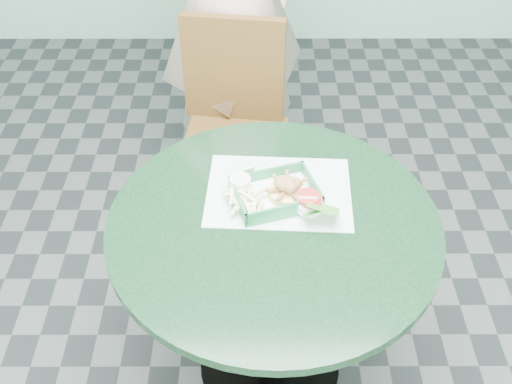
{
  "coord_description": "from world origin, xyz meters",
  "views": [
    {
      "loc": [
        -0.05,
        -1.2,
        1.98
      ],
      "look_at": [
        -0.05,
        0.1,
        0.79
      ],
      "focal_mm": 42.0,
      "sensor_mm": 36.0,
      "label": 1
    }
  ],
  "objects_px": {
    "cafe_table": "(273,264)",
    "food_basket": "(275,201)",
    "dining_chair": "(234,118)",
    "sauce_ramekin": "(244,180)",
    "crab_sandwich": "(287,194)"
  },
  "relations": [
    {
      "from": "crab_sandwich",
      "to": "sauce_ramekin",
      "type": "relative_size",
      "value": 1.8
    },
    {
      "from": "dining_chair",
      "to": "crab_sandwich",
      "type": "distance_m",
      "value": 0.82
    },
    {
      "from": "dining_chair",
      "to": "food_basket",
      "type": "bearing_deg",
      "value": -71.27
    },
    {
      "from": "dining_chair",
      "to": "crab_sandwich",
      "type": "height_order",
      "value": "dining_chair"
    },
    {
      "from": "food_basket",
      "to": "sauce_ramekin",
      "type": "bearing_deg",
      "value": 150.01
    },
    {
      "from": "cafe_table",
      "to": "food_basket",
      "type": "distance_m",
      "value": 0.2
    },
    {
      "from": "crab_sandwich",
      "to": "cafe_table",
      "type": "bearing_deg",
      "value": -116.79
    },
    {
      "from": "crab_sandwich",
      "to": "sauce_ramekin",
      "type": "bearing_deg",
      "value": 154.78
    },
    {
      "from": "food_basket",
      "to": "crab_sandwich",
      "type": "distance_m",
      "value": 0.05
    },
    {
      "from": "cafe_table",
      "to": "sauce_ramekin",
      "type": "distance_m",
      "value": 0.27
    },
    {
      "from": "cafe_table",
      "to": "sauce_ramekin",
      "type": "xyz_separation_m",
      "value": [
        -0.09,
        0.14,
        0.22
      ]
    },
    {
      "from": "food_basket",
      "to": "dining_chair",
      "type": "bearing_deg",
      "value": 101.14
    },
    {
      "from": "cafe_table",
      "to": "food_basket",
      "type": "height_order",
      "value": "food_basket"
    },
    {
      "from": "dining_chair",
      "to": "sauce_ramekin",
      "type": "relative_size",
      "value": 14.91
    },
    {
      "from": "crab_sandwich",
      "to": "sauce_ramekin",
      "type": "xyz_separation_m",
      "value": [
        -0.13,
        0.06,
        0.0
      ]
    }
  ]
}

